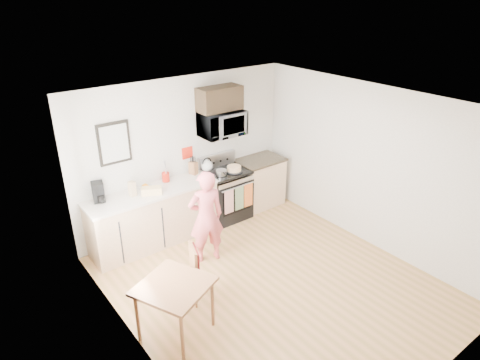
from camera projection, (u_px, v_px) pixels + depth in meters
floor at (272, 283)px, 6.15m from camera, size 4.60×4.60×0.00m
back_wall at (184, 153)px, 7.26m from camera, size 4.00×0.04×2.60m
front_wall at (441, 295)px, 3.95m from camera, size 4.00×0.04×2.60m
left_wall at (133, 257)px, 4.50m from camera, size 0.04×4.60×2.60m
right_wall at (370, 167)px, 6.71m from camera, size 0.04×4.60×2.60m
ceiling at (278, 106)px, 5.06m from camera, size 4.00×4.60×0.04m
window at (104, 207)px, 4.99m from camera, size 0.06×1.40×1.50m
cabinet_left at (154, 218)px, 6.96m from camera, size 2.10×0.60×0.90m
countertop_left at (152, 192)px, 6.76m from camera, size 2.14×0.64×0.04m
cabinet_right at (259, 183)px, 8.19m from camera, size 0.84×0.60×0.90m
countertop_right at (260, 160)px, 8.00m from camera, size 0.88×0.64×0.04m
range at (226, 195)px, 7.74m from camera, size 0.76×0.70×1.16m
microwave at (222, 124)px, 7.26m from camera, size 0.76×0.51×0.42m
upper_cabinet at (220, 99)px, 7.12m from camera, size 0.76×0.35×0.40m
wall_art at (114, 143)px, 6.39m from camera, size 0.50×0.04×0.65m
wall_trivet at (187, 153)px, 7.28m from camera, size 0.20×0.02×0.20m
person at (206, 217)px, 6.40m from camera, size 0.61×0.48×1.49m
dining_table at (174, 291)px, 5.01m from camera, size 0.89×0.89×0.73m
chair at (190, 267)px, 5.58m from camera, size 0.49×0.46×0.85m
knife_block at (193, 168)px, 7.32m from camera, size 0.14×0.16×0.22m
utensil_crock at (165, 173)px, 7.02m from camera, size 0.12×0.12×0.37m
fruit_bowl at (146, 188)px, 6.77m from camera, size 0.28×0.28×0.10m
milk_carton at (132, 189)px, 6.56m from camera, size 0.11×0.11×0.24m
coffee_maker at (99, 193)px, 6.38m from camera, size 0.22×0.27×0.30m
bread_bag at (152, 191)px, 6.63m from camera, size 0.34×0.27×0.11m
cake at (234, 169)px, 7.48m from camera, size 0.30×0.30×0.10m
kettle at (207, 165)px, 7.46m from camera, size 0.20×0.20×0.26m
pot at (221, 173)px, 7.34m from camera, size 0.18×0.31×0.09m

